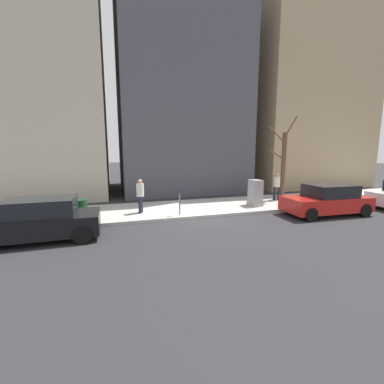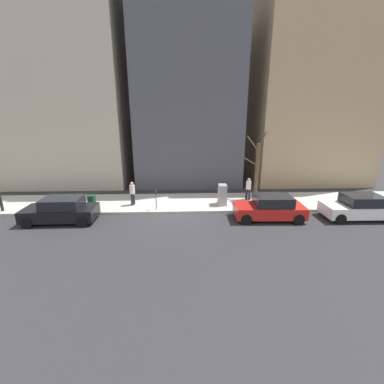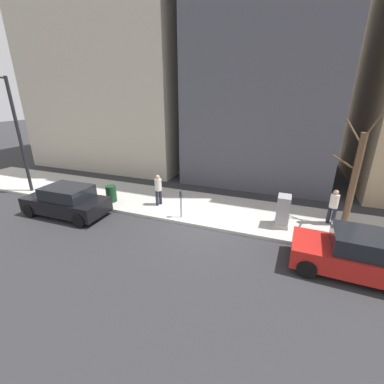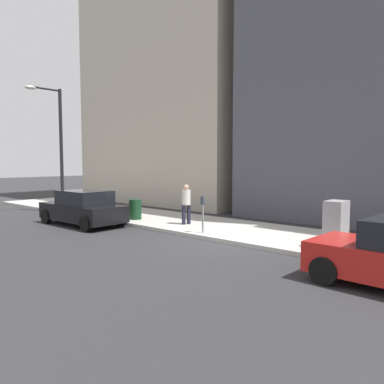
{
  "view_description": "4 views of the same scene",
  "coord_description": "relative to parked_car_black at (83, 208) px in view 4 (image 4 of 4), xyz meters",
  "views": [
    {
      "loc": [
        -11.07,
        4.11,
        3.19
      ],
      "look_at": [
        0.68,
        0.48,
        1.18
      ],
      "focal_mm": 24.0,
      "sensor_mm": 36.0,
      "label": 1
    },
    {
      "loc": [
        -15.77,
        -0.62,
        6.25
      ],
      "look_at": [
        1.14,
        -1.25,
        1.13
      ],
      "focal_mm": 24.0,
      "sensor_mm": 36.0,
      "label": 2
    },
    {
      "loc": [
        -9.79,
        -3.35,
        5.66
      ],
      "look_at": [
        0.5,
        0.62,
        1.5
      ],
      "focal_mm": 24.0,
      "sensor_mm": 36.0,
      "label": 3
    },
    {
      "loc": [
        -9.97,
        -7.59,
        2.74
      ],
      "look_at": [
        1.23,
        2.39,
        1.54
      ],
      "focal_mm": 35.0,
      "sensor_mm": 36.0,
      "label": 4
    }
  ],
  "objects": [
    {
      "name": "streetlamp",
      "position": [
        1.34,
        4.58,
        3.28
      ],
      "size": [
        1.97,
        0.32,
        6.5
      ],
      "color": "black",
      "rests_on": "sidewalk"
    },
    {
      "name": "office_block_center",
      "position": [
        11.19,
        -7.9,
        8.89
      ],
      "size": [
        9.27,
        9.27,
        19.26
      ],
      "primitive_type": "cube",
      "color": "#4C4C56",
      "rests_on": "ground"
    },
    {
      "name": "pedestrian_midblock",
      "position": [
        2.48,
        -3.83,
        0.35
      ],
      "size": [
        0.39,
        0.36,
        1.66
      ],
      "rotation": [
        0.0,
        0.0,
        5.96
      ],
      "color": "#1E1E2D",
      "rests_on": "sidewalk"
    },
    {
      "name": "utility_box",
      "position": [
        2.36,
        -10.11,
        0.11
      ],
      "size": [
        0.83,
        0.61,
        1.43
      ],
      "color": "#A8A399",
      "rests_on": "sidewalk"
    },
    {
      "name": "office_tower_right",
      "position": [
        12.93,
        4.11,
        9.69
      ],
      "size": [
        12.75,
        12.75,
        20.86
      ],
      "primitive_type": "cube",
      "color": "#BCB29E",
      "rests_on": "ground"
    },
    {
      "name": "sidewalk",
      "position": [
        3.06,
        -6.72,
        -0.66
      ],
      "size": [
        4.0,
        36.0,
        0.15
      ],
      "primitive_type": "cube",
      "color": "#B2AFA8",
      "rests_on": "ground"
    },
    {
      "name": "parked_car_black",
      "position": [
        0.0,
        0.0,
        0.0
      ],
      "size": [
        1.98,
        4.23,
        1.52
      ],
      "rotation": [
        0.0,
        0.0,
        0.02
      ],
      "color": "black",
      "rests_on": "ground"
    },
    {
      "name": "trash_bin",
      "position": [
        1.96,
        -1.17,
        -0.14
      ],
      "size": [
        0.56,
        0.56,
        0.9
      ],
      "primitive_type": "cylinder",
      "color": "#14381E",
      "rests_on": "sidewalk"
    },
    {
      "name": "parking_meter",
      "position": [
        1.51,
        -5.56,
        0.24
      ],
      "size": [
        0.14,
        0.1,
        1.35
      ],
      "color": "slate",
      "rests_on": "sidewalk"
    },
    {
      "name": "ground_plane",
      "position": [
        1.06,
        -6.72,
        -0.74
      ],
      "size": [
        120.0,
        120.0,
        0.0
      ],
      "primitive_type": "plane",
      "color": "#2B2B2D"
    }
  ]
}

